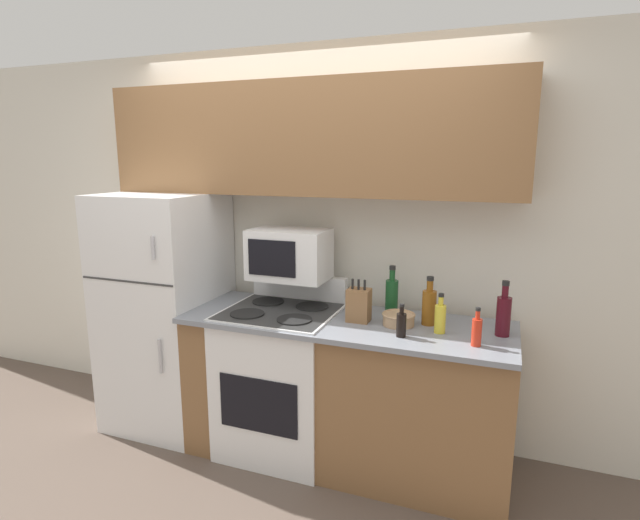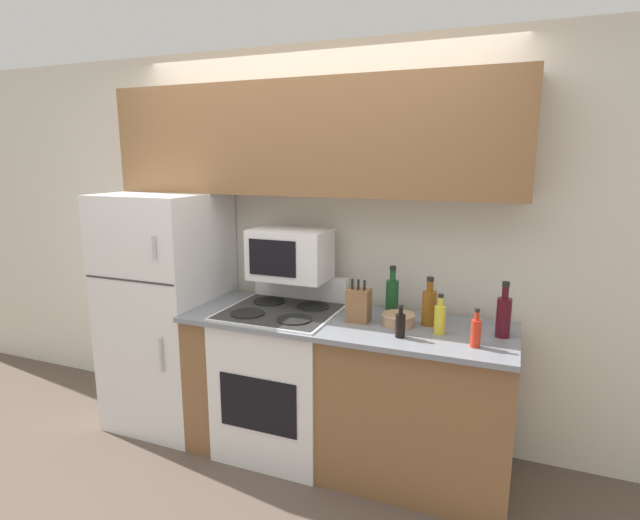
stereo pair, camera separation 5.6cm
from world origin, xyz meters
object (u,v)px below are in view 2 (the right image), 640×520
at_px(microwave, 290,254).
at_px(bottle_wine_red, 504,315).
at_px(refrigerator, 168,310).
at_px(bottle_whiskey, 429,306).
at_px(bowl, 398,319).
at_px(bottle_wine_green, 392,296).
at_px(knife_block, 359,305).
at_px(bottle_soy_sauce, 400,324).
at_px(bottle_cooking_spray, 440,318).
at_px(bottle_hot_sauce, 476,332).
at_px(stove, 282,377).

bearing_deg(microwave, bottle_wine_red, -5.08).
height_order(refrigerator, bottle_wine_red, refrigerator).
distance_m(bottle_wine_red, bottle_whiskey, 0.40).
relative_size(bowl, bottle_wine_green, 0.63).
xyz_separation_m(knife_block, bottle_soy_sauce, (0.28, -0.17, -0.03)).
distance_m(bottle_soy_sauce, bottle_cooking_spray, 0.23).
xyz_separation_m(bottle_soy_sauce, bottle_hot_sauce, (0.38, 0.00, 0.01)).
bearing_deg(stove, bottle_whiskey, 5.39).
height_order(knife_block, bottle_soy_sauce, knife_block).
height_order(bowl, bottle_wine_green, bottle_wine_green).
relative_size(refrigerator, bottle_wine_green, 5.37).
bearing_deg(bottle_cooking_spray, bottle_wine_red, 13.08).
relative_size(bottle_wine_green, bottle_hot_sauce, 1.50).
bearing_deg(bottle_cooking_spray, knife_block, 175.61).
xyz_separation_m(knife_block, bottle_whiskey, (0.39, 0.08, 0.01)).
relative_size(microwave, bottle_wine_green, 1.64).
relative_size(microwave, bottle_hot_sauce, 2.45).
bearing_deg(bottle_soy_sauce, bottle_whiskey, 67.17).
xyz_separation_m(microwave, bottle_whiskey, (0.90, -0.07, -0.22)).
relative_size(refrigerator, bottle_hot_sauce, 8.05).
bearing_deg(bottle_hot_sauce, bottle_whiskey, 137.92).
xyz_separation_m(knife_block, bottle_wine_red, (0.79, 0.04, 0.02)).
xyz_separation_m(bottle_soy_sauce, bottle_whiskey, (0.11, 0.25, 0.04)).
height_order(microwave, bottle_hot_sauce, microwave).
bearing_deg(bowl, microwave, 169.15).
bearing_deg(bottle_wine_red, stove, -178.21).
distance_m(knife_block, bottle_whiskey, 0.40).
xyz_separation_m(refrigerator, bottle_wine_red, (2.18, -0.00, 0.22)).
height_order(microwave, bowl, microwave).
relative_size(bottle_wine_green, bottle_wine_red, 1.00).
bearing_deg(bottle_wine_red, bottle_hot_sauce, -120.53).
height_order(bottle_soy_sauce, bottle_wine_green, bottle_wine_green).
height_order(bottle_cooking_spray, bottle_wine_red, bottle_wine_red).
bearing_deg(bottle_soy_sauce, bottle_hot_sauce, 0.43).
relative_size(refrigerator, bottle_soy_sauce, 8.95).
bearing_deg(bottle_whiskey, bottle_hot_sauce, -42.08).
bearing_deg(refrigerator, bottle_wine_green, 5.79).
bearing_deg(microwave, knife_block, -16.83).
xyz_separation_m(refrigerator, microwave, (0.89, 0.11, 0.44)).
distance_m(refrigerator, stove, 0.96).
distance_m(stove, microwave, 0.78).
bearing_deg(bottle_soy_sauce, bottle_cooking_spray, 36.10).
bearing_deg(bottle_wine_green, stove, -162.75).
relative_size(stove, microwave, 2.20).
bearing_deg(bottle_wine_red, refrigerator, 179.90).
relative_size(stove, bottle_hot_sauce, 5.39).
bearing_deg(bottle_hot_sauce, knife_block, 165.91).
bearing_deg(bottle_wine_green, microwave, -176.01).
bearing_deg(refrigerator, bottle_whiskey, 1.28).
bearing_deg(bottle_soy_sauce, knife_block, 149.10).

